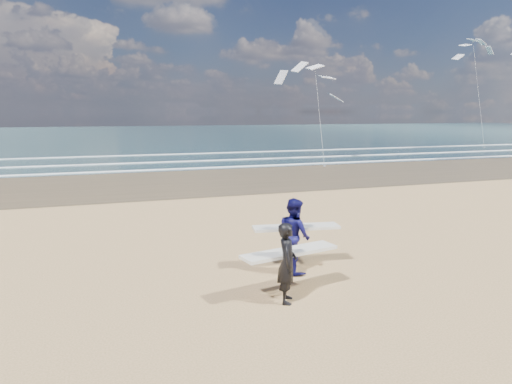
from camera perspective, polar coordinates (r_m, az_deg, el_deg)
name	(u,v)px	position (r m, az deg, el deg)	size (l,w,h in m)	color
wet_sand_strip	(444,167)	(35.19, 22.46, 2.86)	(220.00, 12.00, 0.01)	#4E4229
ocean	(235,134)	(83.64, -2.65, 7.31)	(220.00, 100.00, 0.02)	#193138
foam_breakers	(367,154)	(43.26, 13.68, 4.59)	(220.00, 11.70, 0.05)	white
surfer_near	(288,261)	(9.57, 3.97, -8.61)	(2.26, 1.19, 1.69)	black
surfer_far	(294,235)	(11.30, 4.83, -5.34)	(2.25, 1.26, 1.85)	#0D0C45
kite_1	(318,100)	(35.88, 7.77, 11.32)	(5.91, 4.75, 8.54)	slate
kite_5	(477,84)	(58.82, 25.95, 12.09)	(5.45, 4.70, 13.15)	slate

